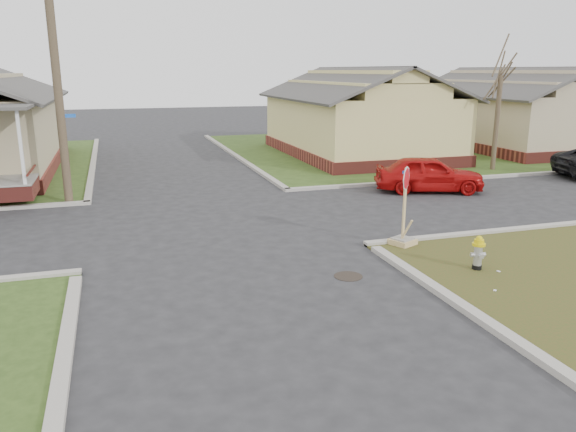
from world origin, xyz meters
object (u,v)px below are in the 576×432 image
object	(u,v)px
utility_pole	(55,64)
fire_hydrant	(478,251)
red_sedan	(429,174)
stop_sign	(403,228)

from	to	relation	value
utility_pole	fire_hydrant	size ratio (longest dim) A/B	11.31
fire_hydrant	red_sedan	xyz separation A→B (m)	(3.56, 8.04, 0.20)
utility_pole	stop_sign	xyz separation A→B (m)	(8.65, -7.75, -4.17)
utility_pole	stop_sign	bearing A→B (deg)	-41.87
red_sedan	fire_hydrant	bearing A→B (deg)	174.93
fire_hydrant	red_sedan	distance (m)	8.79
utility_pole	fire_hydrant	bearing A→B (deg)	-46.78
red_sedan	utility_pole	bearing A→B (deg)	100.35
utility_pole	fire_hydrant	distance (m)	14.28
fire_hydrant	stop_sign	bearing A→B (deg)	122.75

